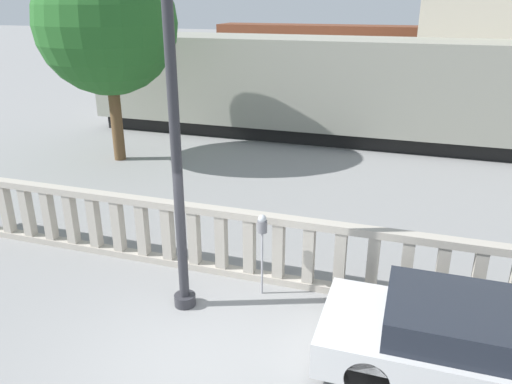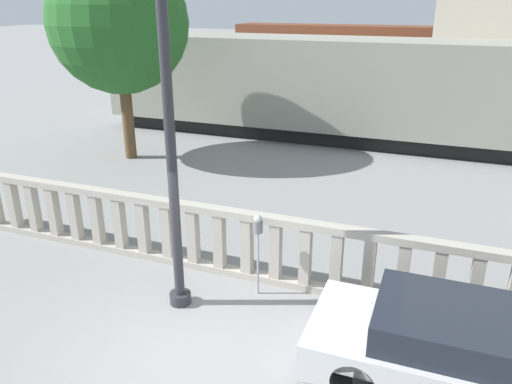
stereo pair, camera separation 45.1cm
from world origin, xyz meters
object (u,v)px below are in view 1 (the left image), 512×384
Objects in this scene: parking_meter at (262,231)px; train_near at (453,94)px; parked_car at (464,343)px; lamppost at (175,135)px; train_far at (427,51)px; tree_left at (107,24)px.

train_near is at bearing 72.87° from parking_meter.
lamppost is at bearing -176.62° from parked_car.
lamppost is 0.24× the size of train_near.
train_far is at bearing 93.09° from train_near.
train_near reaches higher than parked_car.
train_near is (4.65, 12.02, -1.14)m from lamppost.
train_near reaches higher than train_far.
train_near is (0.13, 12.41, 1.39)m from parked_car.
parked_car is 13.36m from tree_left.
parking_meter is at bearing 169.08° from parked_car.
train_far is at bearing 85.20° from parking_meter.
train_near reaches higher than parking_meter.
tree_left is (-10.37, 7.52, 3.77)m from parked_car.
lamppost is at bearing -96.90° from train_far.
tree_left is at bearing -112.34° from train_far.
train_far is 4.48× the size of tree_left.
parked_car is at bearing -35.97° from tree_left.
lamppost is 1.56× the size of parked_car.
lamppost reaches higher than parked_car.
train_far reaches higher than parking_meter.
tree_left is (-7.03, 6.36, 3.06)m from parking_meter.
lamppost is 4.03× the size of parking_meter.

